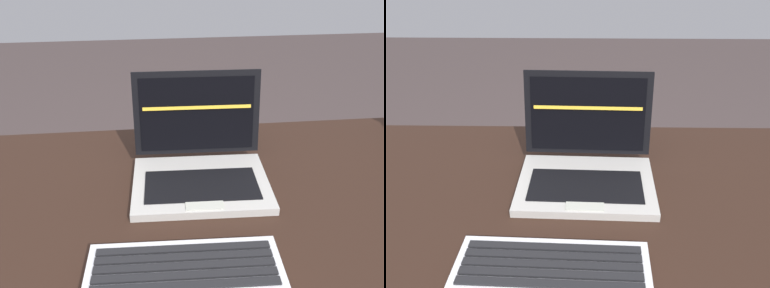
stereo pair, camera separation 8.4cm
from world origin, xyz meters
TOP-DOWN VIEW (x-y plane):
  - desk at (0.00, 0.00)m, footprint 1.68×0.70m
  - laptop_front at (0.08, 0.09)m, footprint 0.31×0.26m
  - external_keyboard at (0.03, -0.20)m, footprint 0.33×0.13m

SIDE VIEW (x-z plane):
  - desk at x=0.00m, z-range 0.29..1.02m
  - external_keyboard at x=0.03m, z-range 0.73..0.77m
  - laptop_front at x=0.08m, z-range 0.67..0.90m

